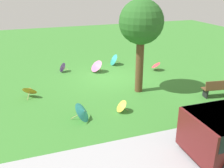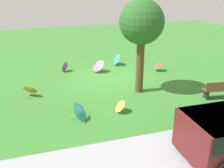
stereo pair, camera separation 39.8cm
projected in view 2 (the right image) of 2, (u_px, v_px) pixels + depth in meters
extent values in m
plane|color=#387A2D|center=(112.00, 79.00, 15.40)|extent=(40.00, 40.00, 0.00)
cube|color=#9E9EA3|center=(189.00, 165.00, 8.14)|extent=(40.00, 4.01, 0.01)
cylinder|color=black|center=(190.00, 135.00, 9.04)|extent=(0.76, 0.23, 0.76)
cube|color=brown|center=(219.00, 89.00, 12.69)|extent=(1.65, 0.69, 0.05)
cube|color=brown|center=(222.00, 87.00, 12.43)|extent=(1.60, 0.35, 0.45)
cube|color=black|center=(206.00, 94.00, 12.68)|extent=(0.14, 0.41, 0.45)
cylinder|color=brown|center=(140.00, 65.00, 13.07)|extent=(0.39, 0.39, 2.94)
sphere|color=#286023|center=(142.00, 22.00, 12.29)|extent=(2.17, 2.17, 2.17)
cylinder|color=tan|center=(29.00, 94.00, 12.80)|extent=(0.19, 0.34, 0.35)
cone|color=orange|center=(31.00, 89.00, 12.93)|extent=(0.91, 0.86, 0.62)
sphere|color=tan|center=(31.00, 87.00, 12.96)|extent=(0.06, 0.06, 0.05)
cylinder|color=tan|center=(67.00, 68.00, 16.45)|extent=(0.33, 0.29, 0.12)
cone|color=purple|center=(64.00, 67.00, 16.52)|extent=(0.61, 0.64, 0.64)
sphere|color=tan|center=(63.00, 66.00, 16.54)|extent=(0.06, 0.06, 0.04)
cylinder|color=tan|center=(160.00, 68.00, 16.65)|extent=(0.24, 0.12, 0.36)
cone|color=#D8383F|center=(158.00, 65.00, 16.58)|extent=(0.77, 0.80, 0.43)
sphere|color=tan|center=(157.00, 64.00, 16.56)|extent=(0.06, 0.05, 0.05)
cylinder|color=tan|center=(123.00, 109.00, 11.44)|extent=(0.33, 0.03, 0.28)
cone|color=yellow|center=(119.00, 106.00, 11.33)|extent=(0.48, 0.60, 0.54)
sphere|color=tan|center=(118.00, 105.00, 11.30)|extent=(0.05, 0.04, 0.05)
cylinder|color=tan|center=(101.00, 68.00, 16.58)|extent=(0.42, 0.14, 0.40)
cone|color=pink|center=(97.00, 65.00, 16.34)|extent=(0.91, 1.01, 0.74)
sphere|color=tan|center=(97.00, 65.00, 16.29)|extent=(0.06, 0.05, 0.05)
cylinder|color=tan|center=(119.00, 61.00, 17.92)|extent=(0.46, 0.03, 0.27)
cone|color=teal|center=(115.00, 59.00, 17.78)|extent=(0.55, 0.83, 0.80)
sphere|color=tan|center=(114.00, 59.00, 17.75)|extent=(0.05, 0.04, 0.05)
cylinder|color=tan|center=(75.00, 115.00, 10.75)|extent=(0.45, 0.25, 0.34)
cone|color=teal|center=(81.00, 111.00, 10.63)|extent=(0.93, 1.05, 0.81)
sphere|color=tan|center=(83.00, 111.00, 10.61)|extent=(0.06, 0.05, 0.05)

